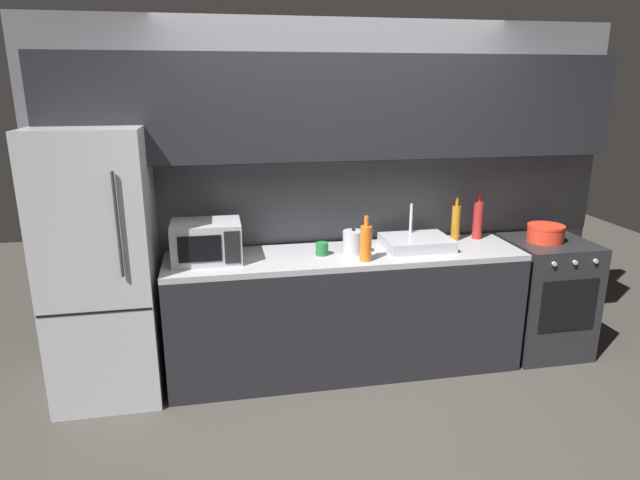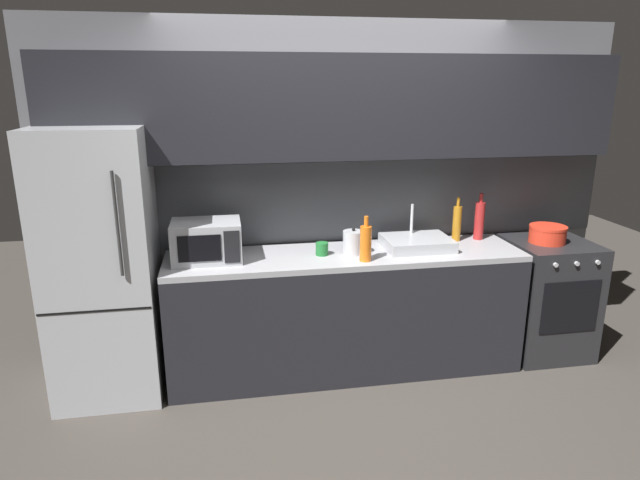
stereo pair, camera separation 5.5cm
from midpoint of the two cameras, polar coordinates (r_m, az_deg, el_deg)
name	(u,v)px [view 2 (the right image)]	position (r m, az deg, el deg)	size (l,w,h in m)	color
ground_plane	(378,441)	(3.52, 6.46, -19.99)	(10.00, 10.00, 0.00)	#3D3833
back_wall	(338,156)	(4.04, 2.31, 8.70)	(4.27, 0.44, 2.50)	slate
counter_run	(345,312)	(4.05, 3.04, -7.46)	(2.53, 0.60, 0.90)	black
refrigerator	(102,266)	(3.88, -21.27, -2.51)	(0.68, 0.69, 1.81)	#ADAFB5
oven_range	(546,297)	(4.67, 22.70, -5.50)	(0.60, 0.62, 0.90)	#232326
microwave	(207,241)	(3.78, -11.27, -0.10)	(0.46, 0.35, 0.27)	#A8AAAF
sink_basin	(417,243)	(4.07, 10.40, -0.28)	(0.48, 0.38, 0.30)	#ADAFB5
kettle	(353,242)	(3.87, 3.90, -0.24)	(0.18, 0.15, 0.19)	#B7BABF
wine_bottle_amber	(457,223)	(4.30, 14.37, 1.74)	(0.06, 0.06, 0.34)	#B27019
wine_bottle_orange	(366,243)	(3.71, 5.19, -0.29)	(0.08, 0.08, 0.31)	orange
wine_bottle_red	(479,220)	(4.39, 16.54, 1.99)	(0.07, 0.07, 0.36)	#A82323
mug_green	(322,249)	(3.84, 0.62, -0.92)	(0.09, 0.09, 0.09)	#1E6B2D
cooking_pot	(548,234)	(4.49, 22.85, 0.57)	(0.27, 0.27, 0.13)	red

